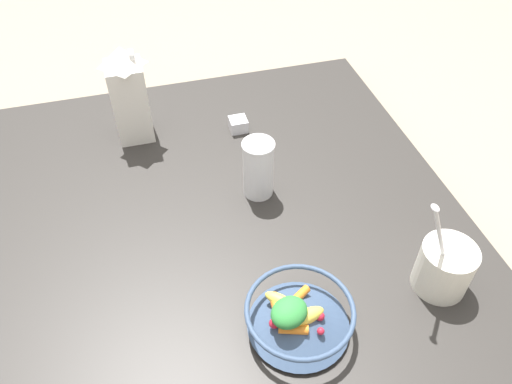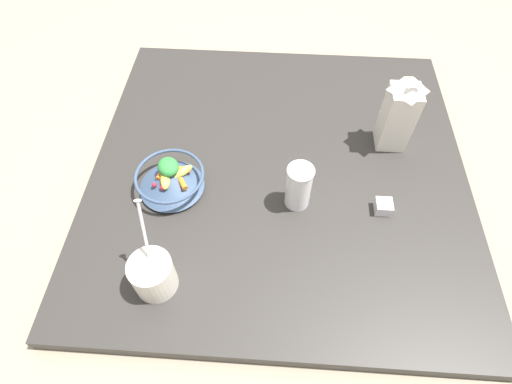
% 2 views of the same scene
% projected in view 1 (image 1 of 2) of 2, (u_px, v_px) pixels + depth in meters
% --- Properties ---
extents(ground_plane, '(6.00, 6.00, 0.00)m').
position_uv_depth(ground_plane, '(210.00, 232.00, 1.19)').
color(ground_plane, gray).
extents(countertop, '(1.18, 1.18, 0.05)m').
position_uv_depth(countertop, '(209.00, 226.00, 1.17)').
color(countertop, '#2D2B28').
rests_on(countertop, ground_plane).
extents(fruit_bowl, '(0.21, 0.21, 0.09)m').
position_uv_depth(fruit_bowl, '(298.00, 316.00, 0.93)').
color(fruit_bowl, '#384C6B').
rests_on(fruit_bowl, countertop).
extents(milk_carton, '(0.09, 0.09, 0.27)m').
position_uv_depth(milk_carton, '(129.00, 94.00, 1.28)').
color(milk_carton, silver).
rests_on(milk_carton, countertop).
extents(yogurt_tub, '(0.11, 0.15, 0.27)m').
position_uv_depth(yogurt_tub, '(445.00, 266.00, 0.98)').
color(yogurt_tub, silver).
rests_on(yogurt_tub, countertop).
extents(drinking_cup, '(0.08, 0.08, 0.15)m').
position_uv_depth(drinking_cup, '(258.00, 167.00, 1.16)').
color(drinking_cup, white).
rests_on(drinking_cup, countertop).
extents(spice_jar, '(0.05, 0.05, 0.04)m').
position_uv_depth(spice_jar, '(238.00, 125.00, 1.38)').
color(spice_jar, silver).
rests_on(spice_jar, countertop).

